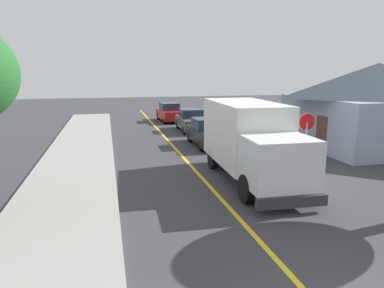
{
  "coord_description": "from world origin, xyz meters",
  "views": [
    {
      "loc": [
        -3.82,
        -3.92,
        4.46
      ],
      "look_at": [
        -0.32,
        10.62,
        1.4
      ],
      "focal_mm": 33.1,
      "sensor_mm": 36.0,
      "label": 1
    }
  ],
  "objects_px": {
    "parked_car_mid": "(191,121)",
    "stop_sign": "(306,131)",
    "parked_car_near": "(208,133)",
    "house_across_street": "(375,104)",
    "parked_car_far": "(170,113)",
    "box_truck": "(250,138)"
  },
  "relations": [
    {
      "from": "parked_car_near",
      "to": "box_truck",
      "type": "bearing_deg",
      "value": -91.78
    },
    {
      "from": "parked_car_mid",
      "to": "stop_sign",
      "type": "bearing_deg",
      "value": -78.29
    },
    {
      "from": "parked_car_mid",
      "to": "stop_sign",
      "type": "distance_m",
      "value": 12.33
    },
    {
      "from": "parked_car_mid",
      "to": "parked_car_far",
      "type": "distance_m",
      "value": 5.75
    },
    {
      "from": "box_truck",
      "to": "parked_car_mid",
      "type": "distance_m",
      "value": 12.77
    },
    {
      "from": "parked_car_near",
      "to": "stop_sign",
      "type": "relative_size",
      "value": 1.66
    },
    {
      "from": "parked_car_mid",
      "to": "parked_car_near",
      "type": "bearing_deg",
      "value": -93.03
    },
    {
      "from": "parked_car_mid",
      "to": "parked_car_far",
      "type": "xyz_separation_m",
      "value": [
        -0.66,
        5.72,
        0.0
      ]
    },
    {
      "from": "parked_car_near",
      "to": "house_across_street",
      "type": "height_order",
      "value": "house_across_street"
    },
    {
      "from": "house_across_street",
      "to": "parked_car_far",
      "type": "bearing_deg",
      "value": 125.76
    },
    {
      "from": "parked_car_mid",
      "to": "house_across_street",
      "type": "bearing_deg",
      "value": -41.16
    },
    {
      "from": "parked_car_near",
      "to": "parked_car_mid",
      "type": "xyz_separation_m",
      "value": [
        0.3,
        5.58,
        0.0
      ]
    },
    {
      "from": "parked_car_mid",
      "to": "parked_car_far",
      "type": "relative_size",
      "value": 0.99
    },
    {
      "from": "house_across_street",
      "to": "box_truck",
      "type": "bearing_deg",
      "value": -155.2
    },
    {
      "from": "stop_sign",
      "to": "parked_car_near",
      "type": "bearing_deg",
      "value": 113.39
    },
    {
      "from": "parked_car_near",
      "to": "parked_car_far",
      "type": "relative_size",
      "value": 0.98
    },
    {
      "from": "parked_car_near",
      "to": "stop_sign",
      "type": "bearing_deg",
      "value": -66.61
    },
    {
      "from": "parked_car_mid",
      "to": "house_across_street",
      "type": "height_order",
      "value": "house_across_street"
    },
    {
      "from": "box_truck",
      "to": "parked_car_far",
      "type": "xyz_separation_m",
      "value": [
        -0.14,
        18.44,
        -0.97
      ]
    },
    {
      "from": "parked_car_near",
      "to": "parked_car_mid",
      "type": "height_order",
      "value": "same"
    },
    {
      "from": "parked_car_far",
      "to": "house_across_street",
      "type": "relative_size",
      "value": 0.49
    },
    {
      "from": "parked_car_mid",
      "to": "stop_sign",
      "type": "height_order",
      "value": "stop_sign"
    }
  ]
}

